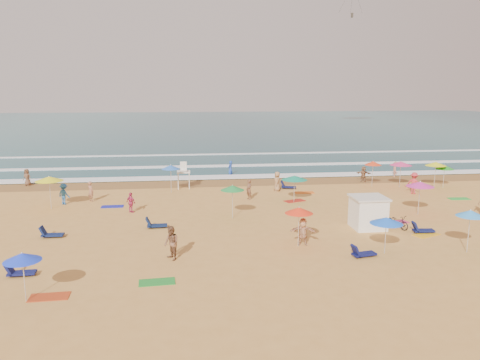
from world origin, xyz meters
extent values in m
plane|color=gold|center=(0.00, 0.00, 0.00)|extent=(220.00, 220.00, 0.00)
cube|color=#0C4756|center=(0.00, 84.00, 0.00)|extent=(220.00, 140.00, 0.18)
plane|color=olive|center=(0.00, 12.50, 0.01)|extent=(220.00, 220.00, 0.00)
cube|color=white|center=(0.00, 15.00, 0.10)|extent=(200.00, 2.20, 0.05)
cube|color=white|center=(0.00, 22.00, 0.10)|extent=(200.00, 1.60, 0.05)
cube|color=white|center=(0.00, 32.00, 0.10)|extent=(200.00, 1.20, 0.05)
cube|color=white|center=(4.99, -3.74, 1.00)|extent=(2.00, 2.00, 2.00)
cube|color=silver|center=(4.99, -3.74, 2.06)|extent=(2.20, 2.20, 0.12)
imported|color=black|center=(6.89, -4.04, 0.46)|extent=(1.32, 1.83, 0.92)
cone|color=#D93099|center=(9.94, -0.96, 2.27)|extent=(1.97, 1.97, 0.35)
cone|color=green|center=(16.89, 7.78, 1.93)|extent=(1.71, 1.71, 0.35)
cone|color=blue|center=(4.08, -8.53, 1.90)|extent=(1.80, 1.80, 0.35)
cone|color=#E43278|center=(12.96, 8.46, 2.24)|extent=(1.99, 1.99, 0.35)
cone|color=#11906A|center=(1.84, 3.93, 2.00)|extent=(2.07, 2.07, 0.35)
cone|color=#FC3315|center=(-0.42, -6.77, 2.16)|extent=(1.62, 1.62, 0.35)
cone|color=#FDF81A|center=(-17.12, 3.88, 2.34)|extent=(2.06, 2.06, 0.35)
cone|color=#EF3D19|center=(10.52, 9.06, 2.22)|extent=(1.55, 1.55, 0.35)
cone|color=green|center=(-3.61, -0.34, 2.21)|extent=(1.66, 1.66, 0.35)
cone|color=#1C3BEF|center=(-13.82, -12.44, 2.01)|extent=(1.57, 1.57, 0.35)
cone|color=blue|center=(-8.15, 8.57, 2.29)|extent=(1.60, 1.60, 0.35)
cone|color=#369CF7|center=(8.74, -8.91, 2.27)|extent=(1.53, 1.53, 0.35)
cone|color=yellow|center=(15.91, 7.62, 2.28)|extent=(1.85, 1.85, 0.35)
cube|color=#0F1C4C|center=(-15.08, -3.43, 0.17)|extent=(1.31, 0.57, 0.34)
cube|color=#0F144E|center=(-14.92, -9.55, 0.17)|extent=(1.33, 0.62, 0.34)
cube|color=#0D1C44|center=(-8.79, -2.14, 0.17)|extent=(1.32, 0.62, 0.34)
cube|color=#0F134B|center=(2.74, -8.94, 0.17)|extent=(1.39, 0.81, 0.34)
cube|color=#0F164C|center=(8.11, -5.24, 0.17)|extent=(1.34, 0.66, 0.34)
cube|color=#0D1345|center=(2.52, 8.91, 0.17)|extent=(1.40, 0.88, 0.34)
cube|color=#B73B16|center=(-12.94, -12.15, 0.01)|extent=(1.74, 0.93, 0.03)
cube|color=#1A1FA4|center=(-12.59, 4.01, 0.01)|extent=(1.73, 0.91, 0.03)
cube|color=#228A2C|center=(-8.31, -11.08, 0.01)|extent=(1.76, 0.98, 0.03)
cube|color=orange|center=(3.54, 7.15, 0.01)|extent=(1.72, 0.89, 0.03)
cube|color=#D23161|center=(7.43, -2.76, 0.01)|extent=(1.85, 1.23, 0.03)
cube|color=red|center=(1.96, 4.18, 0.01)|extent=(1.89, 1.41, 0.03)
cube|color=green|center=(15.76, 3.33, 0.01)|extent=(1.74, 0.93, 0.03)
cube|color=#EFA71A|center=(8.09, -5.64, 0.01)|extent=(1.90, 1.45, 0.03)
cube|color=#BD5C2C|center=(14.47, 8.43, 0.01)|extent=(1.80, 1.07, 0.03)
imported|color=brown|center=(-1.68, 5.21, 0.84)|extent=(0.62, 0.72, 1.67)
imported|color=#2766B7|center=(-16.46, 5.23, 0.84)|extent=(1.26, 1.12, 1.69)
imported|color=#A97C4E|center=(1.26, 8.11, 0.88)|extent=(0.65, 0.92, 1.76)
imported|color=tan|center=(-0.10, -6.56, 0.81)|extent=(1.56, 0.78, 1.61)
imported|color=#9B6D47|center=(10.51, 11.23, 0.79)|extent=(1.50, 1.12, 1.57)
imported|color=#C93239|center=(12.90, 5.63, 0.95)|extent=(1.35, 1.37, 1.90)
imported|color=#9E6649|center=(-14.57, 6.09, 0.82)|extent=(0.71, 0.69, 1.64)
imported|color=brown|center=(-7.69, -8.13, 0.92)|extent=(1.04, 1.12, 1.85)
imported|color=#2448A9|center=(-2.15, 16.31, 0.65)|extent=(0.74, 0.79, 1.81)
imported|color=#C4315F|center=(-10.92, 2.07, 0.76)|extent=(0.90, 0.87, 1.52)
imported|color=#B87661|center=(14.90, 13.56, 0.66)|extent=(1.01, 1.33, 1.83)
imported|color=brown|center=(-21.79, 13.27, 0.80)|extent=(0.91, 0.75, 1.61)
cube|color=#3F3326|center=(27.13, 63.13, 23.58)|extent=(0.40, 0.30, 0.90)
camera|label=1|loc=(-6.83, -32.22, 9.02)|focal=35.00mm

